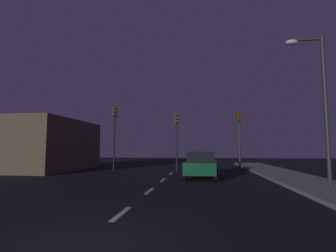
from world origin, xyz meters
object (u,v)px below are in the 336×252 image
(traffic_signal_right, at_px, (239,129))
(car_stopped_ahead, at_px, (202,165))
(traffic_signal_center, at_px, (177,130))
(street_lamp_right, at_px, (319,95))
(traffic_signal_left, at_px, (114,126))

(traffic_signal_right, bearing_deg, car_stopped_ahead, -123.81)
(traffic_signal_center, distance_m, car_stopped_ahead, 5.33)
(traffic_signal_right, xyz_separation_m, street_lamp_right, (2.46, -7.86, 0.88))
(traffic_signal_left, bearing_deg, car_stopped_ahead, -31.39)
(street_lamp_right, bearing_deg, traffic_signal_right, 107.37)
(car_stopped_ahead, bearing_deg, traffic_signal_center, 114.18)
(street_lamp_right, bearing_deg, car_stopped_ahead, 146.58)
(traffic_signal_left, height_order, car_stopped_ahead, traffic_signal_left)
(traffic_signal_center, bearing_deg, car_stopped_ahead, -65.82)
(traffic_signal_center, bearing_deg, traffic_signal_right, 0.00)
(traffic_signal_left, relative_size, traffic_signal_center, 1.14)
(traffic_signal_left, distance_m, traffic_signal_right, 10.00)
(traffic_signal_right, bearing_deg, street_lamp_right, -72.63)
(traffic_signal_right, xyz_separation_m, car_stopped_ahead, (-2.90, -4.33, -2.51))
(car_stopped_ahead, relative_size, street_lamp_right, 0.60)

